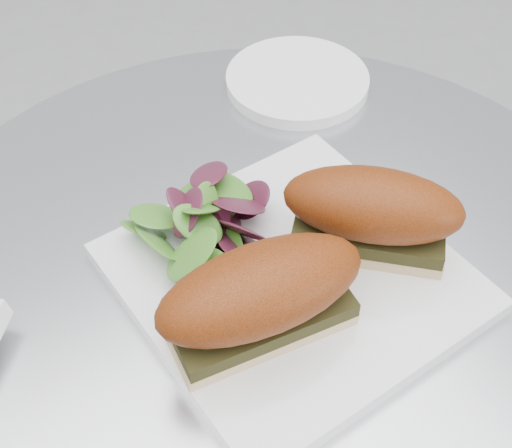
{
  "coord_description": "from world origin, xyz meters",
  "views": [
    {
      "loc": [
        -0.21,
        -0.33,
        1.21
      ],
      "look_at": [
        0.0,
        0.03,
        0.77
      ],
      "focal_mm": 50.0,
      "sensor_mm": 36.0,
      "label": 1
    }
  ],
  "objects": [
    {
      "name": "saucer",
      "position": [
        0.17,
        0.22,
        0.74
      ],
      "size": [
        0.16,
        0.16,
        0.01
      ],
      "primitive_type": "cylinder",
      "color": "white",
      "rests_on": "table"
    },
    {
      "name": "salad",
      "position": [
        -0.04,
        0.05,
        0.77
      ],
      "size": [
        0.13,
        0.13,
        0.05
      ],
      "primitive_type": null,
      "color": "#40862B",
      "rests_on": "plate"
    },
    {
      "name": "sandwich_left",
      "position": [
        -0.04,
        -0.05,
        0.79
      ],
      "size": [
        0.17,
        0.09,
        0.08
      ],
      "rotation": [
        0.0,
        0.0,
        -0.1
      ],
      "color": "#D7B286",
      "rests_on": "plate"
    },
    {
      "name": "sandwich_right",
      "position": [
        0.08,
        -0.03,
        0.79
      ],
      "size": [
        0.16,
        0.15,
        0.08
      ],
      "rotation": [
        0.0,
        0.0,
        -0.74
      ],
      "color": "#D7B286",
      "rests_on": "plate"
    },
    {
      "name": "plate",
      "position": [
        0.01,
        -0.02,
        0.74
      ],
      "size": [
        0.28,
        0.28,
        0.02
      ],
      "primitive_type": "cube",
      "rotation": [
        0.0,
        0.0,
        0.08
      ],
      "color": "white",
      "rests_on": "table"
    },
    {
      "name": "table",
      "position": [
        0.0,
        0.0,
        0.49
      ],
      "size": [
        0.7,
        0.7,
        0.73
      ],
      "color": "silver",
      "rests_on": "ground"
    }
  ]
}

